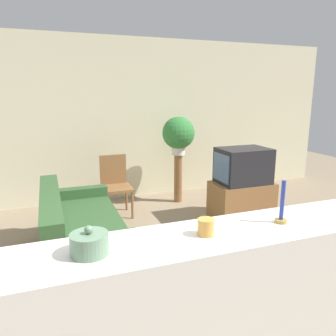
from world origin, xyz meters
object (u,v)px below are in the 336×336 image
wooden_chair (115,183)px  decorative_bowl (89,244)px  television (243,166)px  couch (80,234)px  potted_plant (178,134)px

wooden_chair → decorative_bowl: decorative_bowl is taller
wooden_chair → television: bearing=-25.2°
television → couch: bearing=-169.3°
wooden_chair → couch: bearing=-117.7°
potted_plant → decorative_bowl: bearing=-118.2°
potted_plant → decorative_bowl: (-1.86, -3.47, -0.04)m
couch → television: size_ratio=2.41×
wooden_chair → decorative_bowl: 3.39m
television → potted_plant: (-0.58, 1.02, 0.37)m
couch → wooden_chair: size_ratio=1.93×
television → potted_plant: bearing=119.7°
decorative_bowl → potted_plant: bearing=61.8°
couch → potted_plant: potted_plant is taller
wooden_chair → decorative_bowl: (-0.75, -3.25, 0.62)m
couch → potted_plant: bearing=39.7°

